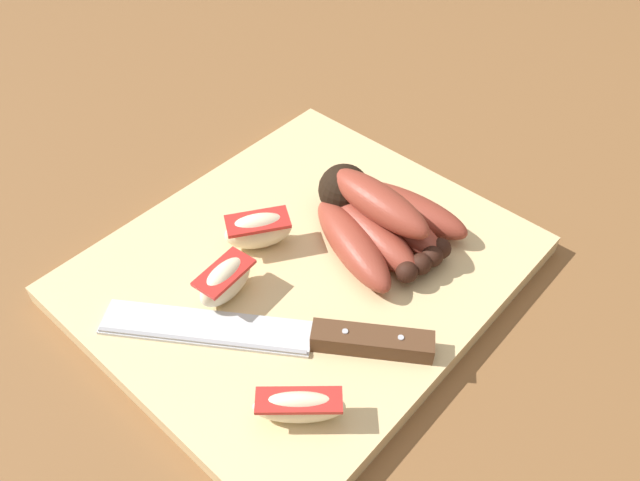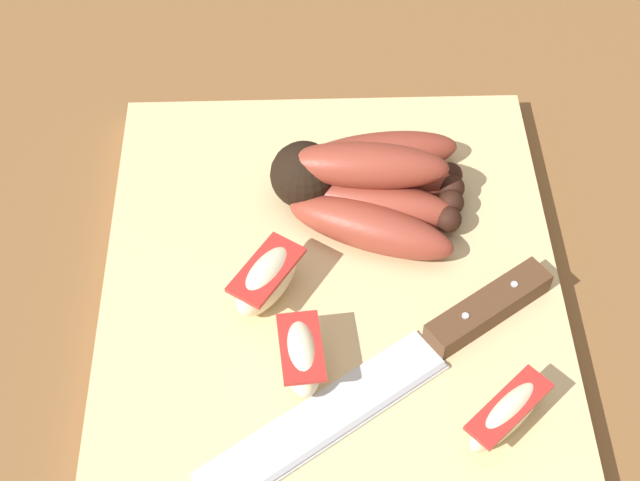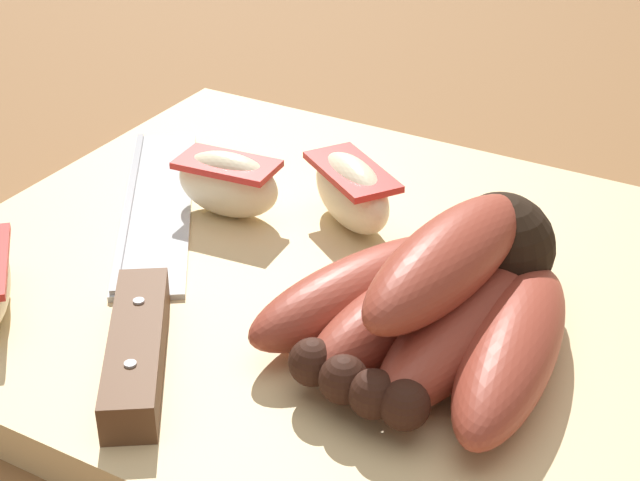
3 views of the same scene
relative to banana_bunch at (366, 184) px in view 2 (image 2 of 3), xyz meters
name	(u,v)px [view 2 (image 2 of 3)]	position (x,y,z in m)	size (l,w,h in m)	color
ground_plane	(353,289)	(-0.07, 0.01, -0.04)	(6.00, 6.00, 0.00)	brown
cutting_board	(331,289)	(-0.07, 0.03, -0.03)	(0.38, 0.33, 0.02)	#DBBC84
banana_bunch	(366,184)	(0.00, 0.00, 0.00)	(0.14, 0.15, 0.06)	black
chefs_knife	(435,345)	(-0.13, -0.04, -0.02)	(0.18, 0.25, 0.02)	silver
apple_wedge_near	(267,279)	(-0.08, 0.07, 0.00)	(0.07, 0.06, 0.04)	beige
apple_wedge_middle	(301,356)	(-0.15, 0.05, 0.00)	(0.06, 0.03, 0.04)	beige
apple_wedge_far	(507,414)	(-0.19, -0.08, -0.01)	(0.06, 0.06, 0.03)	beige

